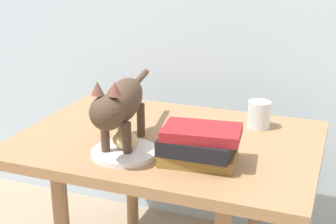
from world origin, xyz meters
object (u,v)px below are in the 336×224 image
Objects in this scene: book_stack at (199,145)px; plate at (125,152)px; side_table at (168,157)px; bread_roll at (125,140)px; candle_jar at (259,116)px; tv_remote at (207,127)px; cat at (121,104)px.

plate is at bearing -173.78° from book_stack.
bread_roll is at bearing -115.06° from side_table.
book_stack is 2.57× the size of candle_jar.
plate is at bearing -112.44° from side_table.
bread_roll is at bearing -132.93° from candle_jar.
bread_roll is 0.37× the size of book_stack.
tv_remote is (-0.05, 0.23, -0.04)m from book_stack.
bread_roll is at bearing -116.14° from tv_remote.
cat is at bearing 133.02° from bread_roll.
cat is at bearing -137.12° from candle_jar.
candle_jar is (0.30, 0.33, -0.00)m from bread_roll.
tv_remote is (0.09, 0.10, 0.07)m from side_table.
cat is (-0.03, 0.03, 0.13)m from plate.
bread_roll reaches higher than tv_remote.
side_table is at bearing 135.29° from book_stack.
candle_jar is 0.17m from tv_remote.
tv_remote is at bearing 47.26° from side_table.
candle_jar is at bearing 42.88° from cat.
candle_jar is at bearing 36.15° from tv_remote.
bread_roll is 0.17× the size of cat.
bread_roll is 0.10m from cat.
tv_remote is (0.16, 0.26, 0.00)m from plate.
side_table is 1.85× the size of cat.
bread_roll reaches higher than side_table.
bread_roll is (-0.07, -0.15, 0.10)m from side_table.
tv_remote is at bearing -150.78° from candle_jar.
cat is 0.24m from book_stack.
tv_remote reaches higher than side_table.
book_stack is at bearing -107.08° from candle_jar.
plate is at bearing -131.64° from candle_jar.
book_stack is at bearing -3.23° from cat.
bread_roll is at bearing 106.81° from plate.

